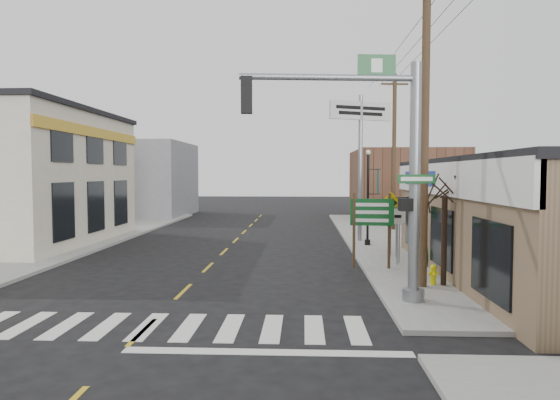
{
  "coord_description": "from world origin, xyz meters",
  "views": [
    {
      "loc": [
        3.73,
        -11.26,
        3.67
      ],
      "look_at": [
        2.96,
        5.41,
        2.8
      ],
      "focal_mm": 32.0,
      "sensor_mm": 36.0,
      "label": 1
    }
  ],
  "objects_px": {
    "lamp_post": "(369,190)",
    "utility_pole_far": "(394,150)",
    "bare_tree": "(445,180)",
    "utility_pole_near": "(425,129)",
    "dance_center_sign": "(361,133)",
    "traffic_signal_pole": "(386,156)",
    "fire_hydrant": "(433,274)",
    "guide_sign": "(372,220)"
  },
  "relations": [
    {
      "from": "lamp_post",
      "to": "utility_pole_far",
      "type": "distance_m",
      "value": 7.92
    },
    {
      "from": "bare_tree",
      "to": "lamp_post",
      "type": "bearing_deg",
      "value": 97.69
    },
    {
      "from": "lamp_post",
      "to": "utility_pole_near",
      "type": "bearing_deg",
      "value": -100.16
    },
    {
      "from": "dance_center_sign",
      "to": "traffic_signal_pole",
      "type": "bearing_deg",
      "value": -117.09
    },
    {
      "from": "fire_hydrant",
      "to": "bare_tree",
      "type": "bearing_deg",
      "value": -10.69
    },
    {
      "from": "traffic_signal_pole",
      "to": "guide_sign",
      "type": "height_order",
      "value": "traffic_signal_pole"
    },
    {
      "from": "traffic_signal_pole",
      "to": "bare_tree",
      "type": "distance_m",
      "value": 3.09
    },
    {
      "from": "lamp_post",
      "to": "traffic_signal_pole",
      "type": "bearing_deg",
      "value": -108.41
    },
    {
      "from": "lamp_post",
      "to": "guide_sign",
      "type": "bearing_deg",
      "value": -109.7
    },
    {
      "from": "fire_hydrant",
      "to": "dance_center_sign",
      "type": "distance_m",
      "value": 11.86
    },
    {
      "from": "fire_hydrant",
      "to": "lamp_post",
      "type": "relative_size",
      "value": 0.14
    },
    {
      "from": "lamp_post",
      "to": "dance_center_sign",
      "type": "height_order",
      "value": "dance_center_sign"
    },
    {
      "from": "bare_tree",
      "to": "guide_sign",
      "type": "bearing_deg",
      "value": 125.25
    },
    {
      "from": "guide_sign",
      "to": "lamp_post",
      "type": "relative_size",
      "value": 0.6
    },
    {
      "from": "lamp_post",
      "to": "fire_hydrant",
      "type": "bearing_deg",
      "value": -97.44
    },
    {
      "from": "dance_center_sign",
      "to": "fire_hydrant",
      "type": "bearing_deg",
      "value": -107.45
    },
    {
      "from": "guide_sign",
      "to": "lamp_post",
      "type": "bearing_deg",
      "value": 88.54
    },
    {
      "from": "guide_sign",
      "to": "dance_center_sign",
      "type": "xyz_separation_m",
      "value": [
        0.45,
        7.86,
        3.87
      ]
    },
    {
      "from": "lamp_post",
      "to": "bare_tree",
      "type": "height_order",
      "value": "lamp_post"
    },
    {
      "from": "utility_pole_far",
      "to": "utility_pole_near",
      "type": "bearing_deg",
      "value": -102.82
    },
    {
      "from": "traffic_signal_pole",
      "to": "utility_pole_far",
      "type": "height_order",
      "value": "utility_pole_far"
    },
    {
      "from": "utility_pole_near",
      "to": "bare_tree",
      "type": "bearing_deg",
      "value": 22.45
    },
    {
      "from": "utility_pole_near",
      "to": "traffic_signal_pole",
      "type": "bearing_deg",
      "value": -127.33
    },
    {
      "from": "lamp_post",
      "to": "bare_tree",
      "type": "xyz_separation_m",
      "value": [
        1.21,
        -8.95,
        0.59
      ]
    },
    {
      "from": "guide_sign",
      "to": "fire_hydrant",
      "type": "xyz_separation_m",
      "value": [
        1.61,
        -2.65,
        -1.48
      ]
    },
    {
      "from": "guide_sign",
      "to": "bare_tree",
      "type": "distance_m",
      "value": 3.65
    },
    {
      "from": "bare_tree",
      "to": "utility_pole_near",
      "type": "relative_size",
      "value": 0.44
    },
    {
      "from": "lamp_post",
      "to": "bare_tree",
      "type": "distance_m",
      "value": 9.05
    },
    {
      "from": "guide_sign",
      "to": "dance_center_sign",
      "type": "height_order",
      "value": "dance_center_sign"
    },
    {
      "from": "lamp_post",
      "to": "utility_pole_far",
      "type": "bearing_deg",
      "value": 57.6
    },
    {
      "from": "bare_tree",
      "to": "fire_hydrant",
      "type": "bearing_deg",
      "value": 169.31
    },
    {
      "from": "fire_hydrant",
      "to": "lamp_post",
      "type": "bearing_deg",
      "value": 95.77
    },
    {
      "from": "traffic_signal_pole",
      "to": "fire_hydrant",
      "type": "relative_size",
      "value": 10.61
    },
    {
      "from": "lamp_post",
      "to": "utility_pole_far",
      "type": "height_order",
      "value": "utility_pole_far"
    },
    {
      "from": "traffic_signal_pole",
      "to": "lamp_post",
      "type": "relative_size",
      "value": 1.43
    },
    {
      "from": "guide_sign",
      "to": "utility_pole_near",
      "type": "distance_m",
      "value": 4.48
    },
    {
      "from": "utility_pole_far",
      "to": "dance_center_sign",
      "type": "bearing_deg",
      "value": -122.33
    },
    {
      "from": "traffic_signal_pole",
      "to": "fire_hydrant",
      "type": "xyz_separation_m",
      "value": [
        1.9,
        2.1,
        -3.69
      ]
    },
    {
      "from": "traffic_signal_pole",
      "to": "bare_tree",
      "type": "height_order",
      "value": "traffic_signal_pole"
    },
    {
      "from": "guide_sign",
      "to": "utility_pole_far",
      "type": "xyz_separation_m",
      "value": [
        3.2,
        13.39,
        3.23
      ]
    },
    {
      "from": "dance_center_sign",
      "to": "lamp_post",
      "type": "bearing_deg",
      "value": -104.62
    },
    {
      "from": "dance_center_sign",
      "to": "bare_tree",
      "type": "xyz_separation_m",
      "value": [
        1.47,
        -10.58,
        -2.36
      ]
    }
  ]
}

